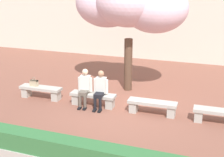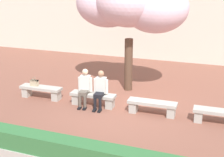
{
  "view_description": "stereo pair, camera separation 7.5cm",
  "coord_description": "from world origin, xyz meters",
  "views": [
    {
      "loc": [
        3.03,
        -9.23,
        4.16
      ],
      "look_at": [
        -0.42,
        0.2,
        1.0
      ],
      "focal_mm": 50.0,
      "sensor_mm": 36.0,
      "label": 1
    },
    {
      "loc": [
        3.1,
        -9.2,
        4.16
      ],
      "look_at": [
        -0.42,
        0.2,
        1.0
      ],
      "focal_mm": 50.0,
      "sensor_mm": 36.0,
      "label": 2
    }
  ],
  "objects": [
    {
      "name": "stone_bench_near_west",
      "position": [
        -1.04,
        0.0,
        0.3
      ],
      "size": [
        1.59,
        0.46,
        0.45
      ],
      "color": "#ADA89E",
      "rests_on": "ground"
    },
    {
      "name": "person_seated_right",
      "position": [
        -0.75,
        -0.05,
        0.7
      ],
      "size": [
        0.51,
        0.7,
        1.29
      ],
      "color": "black",
      "rests_on": "ground"
    },
    {
      "name": "stone_bench_west_end",
      "position": [
        -3.13,
        0.0,
        0.3
      ],
      "size": [
        1.59,
        0.46,
        0.45
      ],
      "color": "#ADA89E",
      "rests_on": "ground"
    },
    {
      "name": "stone_bench_near_east",
      "position": [
        3.13,
        0.0,
        0.3
      ],
      "size": [
        1.59,
        0.46,
        0.45
      ],
      "color": "#ADA89E",
      "rests_on": "ground"
    },
    {
      "name": "ground_plane",
      "position": [
        0.0,
        0.0,
        0.0
      ],
      "size": [
        100.0,
        100.0,
        0.0
      ],
      "primitive_type": "plane",
      "color": "brown"
    },
    {
      "name": "person_seated_left",
      "position": [
        -1.33,
        -0.05,
        0.7
      ],
      "size": [
        0.51,
        0.72,
        1.29
      ],
      "color": "black",
      "rests_on": "ground"
    },
    {
      "name": "handbag",
      "position": [
        -3.4,
        0.0,
        0.58
      ],
      "size": [
        0.3,
        0.15,
        0.34
      ],
      "color": "tan",
      "rests_on": "stone_bench_west_end"
    },
    {
      "name": "cherry_tree_main",
      "position": [
        -0.43,
        2.12,
        3.32
      ],
      "size": [
        4.35,
        2.67,
        4.38
      ],
      "color": "#513828",
      "rests_on": "ground"
    },
    {
      "name": "planter_hedge_foreground",
      "position": [
        0.0,
        -3.78,
        0.39
      ],
      "size": [
        11.04,
        0.5,
        0.8
      ],
      "color": "#ADA89E",
      "rests_on": "ground"
    },
    {
      "name": "stone_bench_center",
      "position": [
        1.04,
        0.0,
        0.3
      ],
      "size": [
        1.59,
        0.46,
        0.45
      ],
      "color": "#ADA89E",
      "rests_on": "ground"
    }
  ]
}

